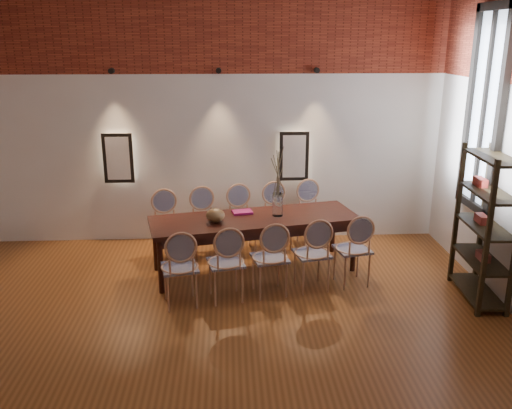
{
  "coord_description": "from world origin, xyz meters",
  "views": [
    {
      "loc": [
        0.32,
        -4.47,
        3.0
      ],
      "look_at": [
        0.65,
        1.83,
        1.05
      ],
      "focal_mm": 38.0,
      "sensor_mm": 36.0,
      "label": 1
    }
  ],
  "objects_px": {
    "chair_near_c": "(270,258)",
    "bowl": "(215,215)",
    "chair_far_c": "(242,221)",
    "chair_near_a": "(180,267)",
    "dining_table": "(254,244)",
    "chair_near_d": "(312,253)",
    "chair_far_a": "(167,227)",
    "chair_far_b": "(205,224)",
    "shelving_rack": "(485,227)",
    "book": "(242,212)",
    "chair_near_b": "(226,262)",
    "vase": "(278,205)",
    "chair_far_e": "(312,214)",
    "chair_far_d": "(277,217)",
    "chair_near_e": "(352,249)"
  },
  "relations": [
    {
      "from": "chair_near_c",
      "to": "bowl",
      "type": "height_order",
      "value": "chair_near_c"
    },
    {
      "from": "chair_far_c",
      "to": "chair_near_a",
      "type": "bearing_deg",
      "value": 52.9
    },
    {
      "from": "dining_table",
      "to": "chair_near_d",
      "type": "distance_m",
      "value": 0.9
    },
    {
      "from": "chair_far_a",
      "to": "chair_far_b",
      "type": "xyz_separation_m",
      "value": [
        0.53,
        0.11,
        0.0
      ]
    },
    {
      "from": "bowl",
      "to": "shelving_rack",
      "type": "relative_size",
      "value": 0.13
    },
    {
      "from": "chair_far_c",
      "to": "book",
      "type": "distance_m",
      "value": 0.59
    },
    {
      "from": "shelving_rack",
      "to": "chair_near_b",
      "type": "bearing_deg",
      "value": -178.68
    },
    {
      "from": "vase",
      "to": "shelving_rack",
      "type": "relative_size",
      "value": 0.17
    },
    {
      "from": "chair_far_b",
      "to": "book",
      "type": "bearing_deg",
      "value": 130.45
    },
    {
      "from": "chair_near_b",
      "to": "chair_far_a",
      "type": "xyz_separation_m",
      "value": [
        -0.83,
        1.28,
        0.0
      ]
    },
    {
      "from": "chair_far_e",
      "to": "vase",
      "type": "height_order",
      "value": "vase"
    },
    {
      "from": "shelving_rack",
      "to": "chair_far_c",
      "type": "bearing_deg",
      "value": 153.24
    },
    {
      "from": "chair_near_b",
      "to": "chair_far_d",
      "type": "distance_m",
      "value": 1.79
    },
    {
      "from": "chair_far_e",
      "to": "shelving_rack",
      "type": "bearing_deg",
      "value": 120.98
    },
    {
      "from": "chair_near_c",
      "to": "chair_near_d",
      "type": "distance_m",
      "value": 0.54
    },
    {
      "from": "dining_table",
      "to": "chair_near_b",
      "type": "relative_size",
      "value": 2.87
    },
    {
      "from": "shelving_rack",
      "to": "chair_near_a",
      "type": "bearing_deg",
      "value": -176.53
    },
    {
      "from": "chair_near_b",
      "to": "chair_near_c",
      "type": "xyz_separation_m",
      "value": [
        0.53,
        0.11,
        0.0
      ]
    },
    {
      "from": "chair_near_c",
      "to": "chair_far_b",
      "type": "xyz_separation_m",
      "value": [
        -0.83,
        1.28,
        0.0
      ]
    },
    {
      "from": "dining_table",
      "to": "chair_near_a",
      "type": "distance_m",
      "value": 1.3
    },
    {
      "from": "chair_far_b",
      "to": "chair_near_b",
      "type": "bearing_deg",
      "value": 90.0
    },
    {
      "from": "chair_near_b",
      "to": "book",
      "type": "distance_m",
      "value": 1.06
    },
    {
      "from": "shelving_rack",
      "to": "chair_near_e",
      "type": "bearing_deg",
      "value": 165.9
    },
    {
      "from": "chair_near_a",
      "to": "book",
      "type": "xyz_separation_m",
      "value": [
        0.75,
        1.11,
        0.3
      ]
    },
    {
      "from": "chair_far_d",
      "to": "chair_far_b",
      "type": "bearing_deg",
      "value": -0.0
    },
    {
      "from": "chair_far_c",
      "to": "chair_near_d",
      "type": "bearing_deg",
      "value": 110.71
    },
    {
      "from": "chair_far_e",
      "to": "shelving_rack",
      "type": "distance_m",
      "value": 2.57
    },
    {
      "from": "chair_near_c",
      "to": "chair_far_b",
      "type": "distance_m",
      "value": 1.53
    },
    {
      "from": "chair_near_b",
      "to": "vase",
      "type": "relative_size",
      "value": 3.13
    },
    {
      "from": "chair_far_c",
      "to": "vase",
      "type": "relative_size",
      "value": 3.13
    },
    {
      "from": "dining_table",
      "to": "book",
      "type": "relative_size",
      "value": 10.38
    },
    {
      "from": "shelving_rack",
      "to": "book",
      "type": "bearing_deg",
      "value": 161.79
    },
    {
      "from": "chair_far_c",
      "to": "bowl",
      "type": "xyz_separation_m",
      "value": [
        -0.36,
        -0.86,
        0.37
      ]
    },
    {
      "from": "chair_far_e",
      "to": "book",
      "type": "height_order",
      "value": "chair_far_e"
    },
    {
      "from": "chair_far_c",
      "to": "book",
      "type": "xyz_separation_m",
      "value": [
        -0.01,
        -0.51,
        0.3
      ]
    },
    {
      "from": "chair_far_e",
      "to": "vase",
      "type": "relative_size",
      "value": 3.13
    },
    {
      "from": "chair_far_b",
      "to": "vase",
      "type": "bearing_deg",
      "value": 140.21
    },
    {
      "from": "chair_near_c",
      "to": "book",
      "type": "bearing_deg",
      "value": 96.93
    },
    {
      "from": "chair_near_a",
      "to": "chair_near_c",
      "type": "height_order",
      "value": "same"
    },
    {
      "from": "chair_near_d",
      "to": "chair_far_a",
      "type": "relative_size",
      "value": 1.0
    },
    {
      "from": "chair_far_a",
      "to": "chair_far_e",
      "type": "relative_size",
      "value": 1.0
    },
    {
      "from": "chair_near_a",
      "to": "chair_far_c",
      "type": "height_order",
      "value": "same"
    },
    {
      "from": "chair_near_a",
      "to": "chair_near_b",
      "type": "relative_size",
      "value": 1.0
    },
    {
      "from": "bowl",
      "to": "chair_near_b",
      "type": "bearing_deg",
      "value": -79.19
    },
    {
      "from": "vase",
      "to": "bowl",
      "type": "height_order",
      "value": "vase"
    },
    {
      "from": "chair_far_a",
      "to": "vase",
      "type": "xyz_separation_m",
      "value": [
        1.52,
        -0.41,
        0.43
      ]
    },
    {
      "from": "dining_table",
      "to": "book",
      "type": "distance_m",
      "value": 0.46
    },
    {
      "from": "bowl",
      "to": "chair_near_d",
      "type": "bearing_deg",
      "value": -19.89
    },
    {
      "from": "chair_near_e",
      "to": "chair_far_d",
      "type": "distance_m",
      "value": 1.53
    },
    {
      "from": "bowl",
      "to": "chair_far_d",
      "type": "bearing_deg",
      "value": 47.65
    }
  ]
}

